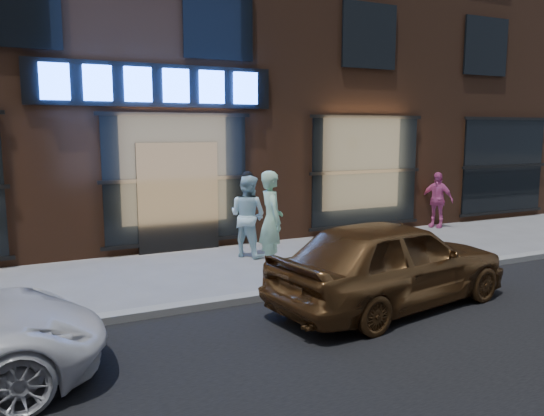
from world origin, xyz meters
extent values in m
plane|color=slate|center=(0.00, 0.00, 0.00)|extent=(90.00, 90.00, 0.00)
cube|color=gray|center=(0.00, 0.00, 0.06)|extent=(60.00, 0.25, 0.12)
cube|color=#54301E|center=(0.00, 8.00, 5.00)|extent=(30.00, 8.00, 10.00)
cube|color=black|center=(-0.40, 3.95, 3.60)|extent=(5.20, 0.06, 0.90)
cube|color=black|center=(0.00, 3.92, 1.20)|extent=(1.80, 0.10, 2.40)
cube|color=#FFBF72|center=(0.00, 3.98, 1.60)|extent=(3.00, 0.04, 2.60)
cube|color=black|center=(0.00, 3.94, 1.60)|extent=(3.20, 0.06, 2.80)
cube|color=#FFBF72|center=(5.00, 3.98, 1.60)|extent=(3.00, 0.04, 2.60)
cube|color=black|center=(5.00, 3.94, 1.60)|extent=(3.20, 0.06, 2.80)
cube|color=#FFBF72|center=(10.00, 3.98, 1.60)|extent=(3.00, 0.04, 2.60)
cube|color=black|center=(10.00, 3.94, 1.60)|extent=(3.20, 0.06, 2.80)
cube|color=black|center=(-3.00, 3.94, 5.00)|extent=(1.60, 0.06, 1.60)
cube|color=black|center=(1.00, 3.94, 5.00)|extent=(1.60, 0.06, 1.60)
cube|color=black|center=(5.00, 3.94, 5.00)|extent=(1.60, 0.06, 1.60)
cube|color=black|center=(9.00, 3.94, 5.00)|extent=(1.60, 0.06, 1.60)
cube|color=#2659FF|center=(-2.40, 3.88, 3.60)|extent=(0.55, 0.12, 0.70)
cube|color=#2659FF|center=(-1.60, 3.88, 3.60)|extent=(0.55, 0.12, 0.70)
cube|color=#2659FF|center=(-0.80, 3.88, 3.60)|extent=(0.55, 0.12, 0.70)
cube|color=#2659FF|center=(0.00, 3.88, 3.60)|extent=(0.55, 0.12, 0.70)
cube|color=#2659FF|center=(0.80, 3.88, 3.60)|extent=(0.55, 0.12, 0.70)
cube|color=#2659FF|center=(1.60, 3.88, 3.60)|extent=(0.55, 0.12, 0.70)
imported|color=#C2FFCA|center=(1.17, 1.62, 0.95)|extent=(0.56, 0.76, 1.91)
imported|color=white|center=(1.18, 2.81, 0.87)|extent=(1.01, 1.07, 1.74)
imported|color=#DC5AA2|center=(7.20, 3.68, 0.77)|extent=(0.73, 0.97, 1.53)
imported|color=brown|center=(1.88, -1.12, 0.69)|extent=(4.26, 2.29, 1.38)
camera|label=1|loc=(-3.12, -7.39, 2.68)|focal=35.00mm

